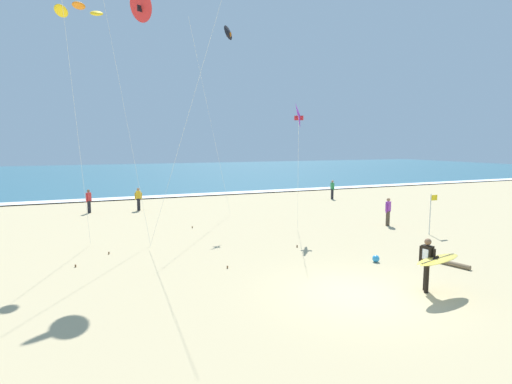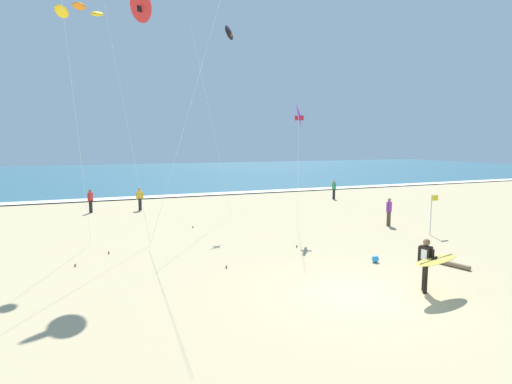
% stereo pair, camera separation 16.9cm
% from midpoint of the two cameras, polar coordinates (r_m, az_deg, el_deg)
% --- Properties ---
extents(ground_plane, '(160.00, 160.00, 0.00)m').
position_cam_midpoint_polar(ground_plane, '(13.23, 14.53, -13.86)').
color(ground_plane, tan).
extents(ocean_water, '(160.00, 60.00, 0.08)m').
position_cam_midpoint_polar(ocean_water, '(65.60, -15.51, 2.58)').
color(ocean_water, '#2D6075').
rests_on(ocean_water, ground).
extents(shoreline_foam, '(160.00, 1.76, 0.01)m').
position_cam_midpoint_polar(shoreline_foam, '(36.38, -10.05, -0.44)').
color(shoreline_foam, white).
rests_on(shoreline_foam, ocean_water).
extents(surfer_lead, '(2.00, 1.10, 1.71)m').
position_cam_midpoint_polar(surfer_lead, '(13.71, 23.80, -8.90)').
color(surfer_lead, black).
rests_on(surfer_lead, ground).
extents(kite_arc_amber_near, '(2.07, 3.98, 10.60)m').
position_cam_midpoint_polar(kite_arc_amber_near, '(20.40, -23.47, 22.40)').
color(kite_arc_amber_near, yellow).
rests_on(kite_arc_amber_near, ground).
extents(kite_delta_violet_far, '(2.31, 3.98, 6.77)m').
position_cam_midpoint_polar(kite_delta_violet_far, '(21.53, 6.37, 10.68)').
color(kite_delta_violet_far, purple).
rests_on(kite_delta_violet_far, ground).
extents(kite_delta_scarlet_high, '(2.90, 4.43, 10.84)m').
position_cam_midpoint_polar(kite_delta_scarlet_high, '(18.61, -15.54, 23.89)').
color(kite_delta_scarlet_high, red).
rests_on(kite_delta_scarlet_high, ground).
extents(kite_delta_charcoal_low, '(3.75, 3.50, 11.93)m').
position_cam_midpoint_polar(kite_delta_charcoal_low, '(26.77, -3.56, 21.40)').
color(kite_delta_charcoal_low, black).
rests_on(kite_delta_charcoal_low, ground).
extents(bystander_red_top, '(0.36, 0.40, 1.59)m').
position_cam_midpoint_polar(bystander_red_top, '(29.28, -22.21, -1.16)').
color(bystander_red_top, black).
rests_on(bystander_red_top, ground).
extents(bystander_green_top, '(0.22, 0.50, 1.59)m').
position_cam_midpoint_polar(bystander_green_top, '(34.44, 11.10, 0.35)').
color(bystander_green_top, black).
rests_on(bystander_green_top, ground).
extents(bystander_purple_top, '(0.47, 0.29, 1.59)m').
position_cam_midpoint_polar(bystander_purple_top, '(24.00, 18.47, -2.66)').
color(bystander_purple_top, '#4C3D2D').
rests_on(bystander_purple_top, ground).
extents(bystander_yellow_top, '(0.50, 0.22, 1.59)m').
position_cam_midpoint_polar(bystander_yellow_top, '(29.24, -15.94, -0.92)').
color(bystander_yellow_top, black).
rests_on(bystander_yellow_top, ground).
extents(lifeguard_flag, '(0.45, 0.05, 2.10)m').
position_cam_midpoint_polar(lifeguard_flag, '(22.35, 23.82, -2.40)').
color(lifeguard_flag, silver).
rests_on(lifeguard_flag, ground).
extents(beach_ball, '(0.28, 0.28, 0.28)m').
position_cam_midpoint_polar(beach_ball, '(16.70, 16.80, -9.04)').
color(beach_ball, '#2D99DB').
rests_on(beach_ball, ground).
extents(driftwood_log, '(0.51, 1.28, 0.18)m').
position_cam_midpoint_polar(driftwood_log, '(17.21, 26.32, -9.17)').
color(driftwood_log, '#846B4C').
rests_on(driftwood_log, ground).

